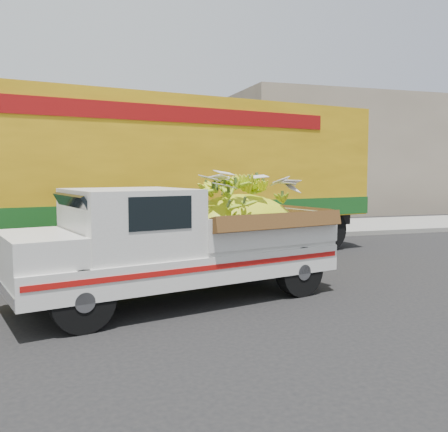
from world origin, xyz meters
name	(u,v)px	position (x,y,z in m)	size (l,w,h in m)	color
ground	(158,311)	(0.00, 0.00, 0.00)	(100.00, 100.00, 0.00)	black
curb	(112,244)	(0.00, 6.98, 0.07)	(60.00, 0.25, 0.15)	gray
sidewalk	(106,235)	(0.00, 9.08, 0.07)	(60.00, 4.00, 0.14)	gray
building_right	(361,155)	(14.00, 15.98, 3.00)	(14.00, 6.00, 6.00)	gray
pickup_truck	(200,239)	(0.83, 0.62, 0.99)	(5.56, 3.11, 1.84)	black
semi_trailer	(148,171)	(0.63, 4.54, 2.12)	(12.08, 4.69, 3.80)	black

